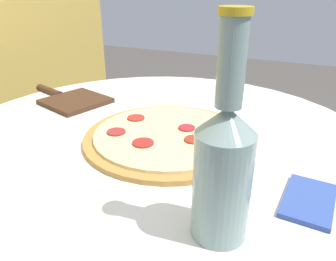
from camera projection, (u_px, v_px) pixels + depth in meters
name	position (u px, v px, depth m)	size (l,w,h in m)	color
table	(158.00, 204.00, 0.78)	(0.93, 0.93, 0.69)	silver
pizza	(168.00, 136.00, 0.68)	(0.35, 0.35, 0.02)	#B77F3D
beer_bottle	(223.00, 165.00, 0.39)	(0.07, 0.07, 0.28)	gray
pizza_paddle	(71.00, 99.00, 0.89)	(0.18, 0.27, 0.02)	#422819
napkin	(309.00, 200.00, 0.48)	(0.12, 0.08, 0.01)	#334C99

